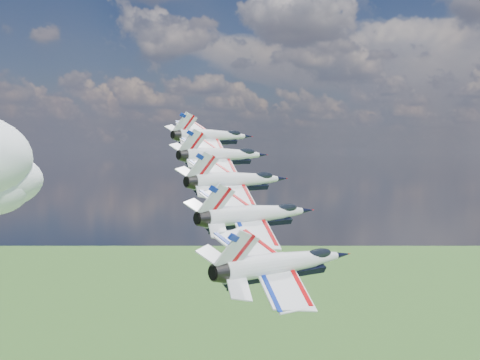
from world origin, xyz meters
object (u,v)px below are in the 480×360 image
Objects in this scene: jet_1 at (226,155)px; jet_2 at (240,180)px; jet_3 at (259,214)px; jet_4 at (287,263)px; jet_0 at (215,136)px.

jet_2 is at bearing -25.76° from jet_1.
jet_1 reaches higher than jet_2.
jet_2 is at bearing 154.24° from jet_3.
jet_3 reaches higher than jet_4.
jet_2 is at bearing 154.24° from jet_4.
jet_0 is 1.00× the size of jet_3.
jet_3 is (9.27, -8.91, -3.40)m from jet_2.
jet_4 is (18.55, -17.82, -6.80)m from jet_2.
jet_2 is 1.00× the size of jet_3.
jet_0 is at bearing 154.24° from jet_2.
jet_3 is at bearing -25.76° from jet_2.
jet_0 is 13.30m from jet_1.
jet_4 is at bearing -25.76° from jet_3.
jet_0 is 39.90m from jet_3.
jet_0 reaches higher than jet_3.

